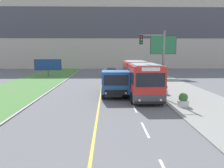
{
  "coord_description": "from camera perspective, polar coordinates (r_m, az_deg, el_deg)",
  "views": [
    {
      "loc": [
        0.67,
        -3.7,
        4.23
      ],
      "look_at": [
        1.1,
        15.63,
        1.4
      ],
      "focal_mm": 35.0,
      "sensor_mm": 36.0,
      "label": 1
    }
  ],
  "objects": [
    {
      "name": "planter_round_second",
      "position": [
        22.33,
        13.37,
        -1.39
      ],
      "size": [
        0.9,
        0.9,
        1.07
      ],
      "color": "silver",
      "rests_on": "sidewalk_right"
    },
    {
      "name": "car_distant",
      "position": [
        37.9,
        -0.14,
        2.97
      ],
      "size": [
        1.8,
        4.3,
        1.45
      ],
      "color": "maroon",
      "rests_on": "ground_plane"
    },
    {
      "name": "planter_round_near",
      "position": [
        17.72,
        18.09,
        -4.1
      ],
      "size": [
        0.87,
        0.87,
        1.05
      ],
      "color": "silver",
      "rests_on": "sidewalk_right"
    },
    {
      "name": "dump_truck",
      "position": [
        20.83,
        0.83,
        0.21
      ],
      "size": [
        2.58,
        6.39,
        2.52
      ],
      "color": "black",
      "rests_on": "ground_plane"
    },
    {
      "name": "city_bus",
      "position": [
        22.56,
        7.12,
        1.65
      ],
      "size": [
        2.67,
        11.87,
        3.21
      ],
      "color": "red",
      "rests_on": "ground_plane"
    },
    {
      "name": "apartment_block_background",
      "position": [
        60.4,
        -1.97,
        14.72
      ],
      "size": [
        80.0,
        8.04,
        21.9
      ],
      "color": "beige",
      "rests_on": "ground_plane"
    },
    {
      "name": "billboard_large",
      "position": [
        38.21,
        13.22,
        9.55
      ],
      "size": [
        4.4,
        0.24,
        6.98
      ],
      "color": "#59595B",
      "rests_on": "ground_plane"
    },
    {
      "name": "billboard_small",
      "position": [
        39.09,
        -16.41,
        4.78
      ],
      "size": [
        4.62,
        0.24,
        3.04
      ],
      "color": "#59595B",
      "rests_on": "ground_plane"
    },
    {
      "name": "traffic_light_mast",
      "position": [
        19.95,
        11.62,
        7.14
      ],
      "size": [
        2.28,
        0.32,
        6.1
      ],
      "color": "slate",
      "rests_on": "ground_plane"
    }
  ]
}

